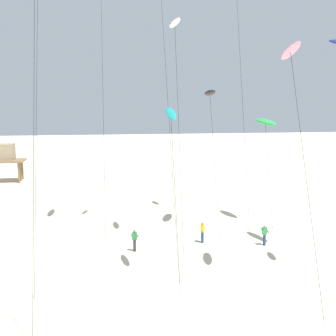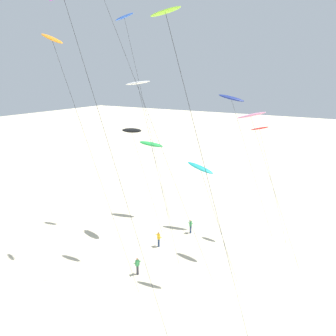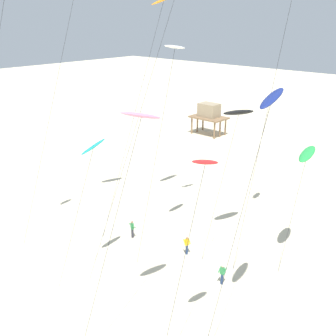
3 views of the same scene
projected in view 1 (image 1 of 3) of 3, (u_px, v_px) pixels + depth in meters
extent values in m
plane|color=beige|center=(178.00, 302.00, 25.00)|extent=(260.00, 260.00, 0.00)
cylinder|color=#262626|center=(37.00, 99.00, 27.50)|extent=(0.20, 7.96, 22.44)
cylinder|color=#262626|center=(103.00, 114.00, 33.94)|extent=(0.20, 8.20, 20.37)
ellipsoid|color=pink|center=(291.00, 51.00, 25.99)|extent=(0.96, 2.91, 1.02)
cylinder|color=#262626|center=(306.00, 178.00, 24.30)|extent=(0.15, 5.59, 13.92)
cylinder|color=#262626|center=(167.00, 86.00, 31.15)|extent=(0.27, 11.51, 24.41)
ellipsoid|color=white|center=(175.00, 23.00, 33.36)|extent=(0.75, 2.57, 0.54)
cylinder|color=#262626|center=(179.00, 139.00, 32.41)|extent=(0.12, 4.50, 16.83)
ellipsoid|color=green|center=(265.00, 122.00, 40.63)|extent=(1.57, 3.30, 0.91)
cylinder|color=#262626|center=(269.00, 175.00, 40.02)|extent=(0.08, 2.67, 9.13)
ellipsoid|color=black|center=(210.00, 93.00, 38.21)|extent=(1.80, 3.30, 0.79)
cylinder|color=#262626|center=(215.00, 166.00, 37.05)|extent=(0.11, 4.18, 11.68)
cylinder|color=#262626|center=(34.00, 115.00, 21.56)|extent=(0.17, 6.60, 20.86)
cylinder|color=#262626|center=(242.00, 93.00, 38.16)|extent=(0.16, 6.27, 23.58)
ellipsoid|color=teal|center=(171.00, 114.00, 27.16)|extent=(0.66, 2.30, 1.00)
cylinder|color=#262626|center=(176.00, 205.00, 25.93)|extent=(0.11, 4.10, 10.30)
cylinder|color=navy|center=(264.00, 240.00, 34.75)|extent=(0.22, 0.22, 0.88)
cube|color=#338C4C|center=(265.00, 231.00, 34.64)|extent=(0.37, 0.25, 0.58)
sphere|color=beige|center=(265.00, 226.00, 34.58)|extent=(0.20, 0.20, 0.20)
cylinder|color=#338C4C|center=(267.00, 230.00, 34.70)|extent=(0.17, 0.51, 0.39)
cylinder|color=#338C4C|center=(262.00, 230.00, 34.56)|extent=(0.17, 0.51, 0.39)
cylinder|color=#33333D|center=(135.00, 246.00, 33.35)|extent=(0.22, 0.22, 0.88)
cube|color=#338C4C|center=(135.00, 236.00, 33.25)|extent=(0.38, 0.29, 0.58)
sphere|color=#9E7051|center=(134.00, 231.00, 33.19)|extent=(0.20, 0.20, 0.20)
cylinder|color=#338C4C|center=(132.00, 235.00, 33.27)|extent=(0.24, 0.51, 0.39)
cylinder|color=#338C4C|center=(137.00, 236.00, 33.21)|extent=(0.24, 0.51, 0.39)
cylinder|color=navy|center=(202.00, 237.00, 35.38)|extent=(0.22, 0.22, 0.88)
cube|color=gold|center=(202.00, 228.00, 35.28)|extent=(0.34, 0.39, 0.58)
sphere|color=#9E7051|center=(202.00, 223.00, 35.22)|extent=(0.20, 0.20, 0.20)
cylinder|color=gold|center=(203.00, 227.00, 35.47)|extent=(0.48, 0.33, 0.39)
cylinder|color=gold|center=(202.00, 229.00, 35.07)|extent=(0.48, 0.33, 0.39)
cylinder|color=#846647|center=(19.00, 173.00, 61.26)|extent=(0.28, 0.28, 2.82)
cylinder|color=#846647|center=(22.00, 170.00, 64.31)|extent=(0.28, 0.28, 2.82)
cylinder|color=#846647|center=(21.00, 171.00, 62.79)|extent=(0.28, 0.28, 2.82)
cube|color=#846647|center=(2.00, 161.00, 62.19)|extent=(5.98, 3.90, 0.24)
cube|color=#9E896B|center=(2.00, 152.00, 62.00)|extent=(3.29, 2.34, 2.25)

